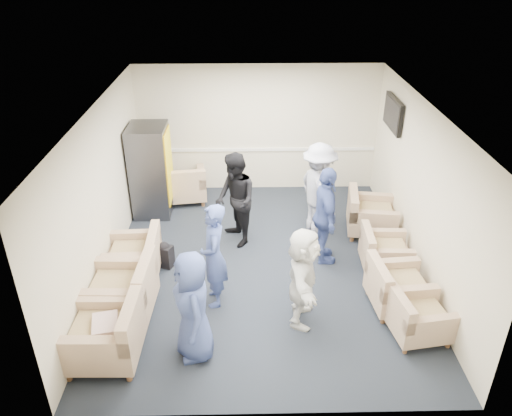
{
  "coord_description": "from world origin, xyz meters",
  "views": [
    {
      "loc": [
        -0.24,
        -6.95,
        4.85
      ],
      "look_at": [
        -0.1,
        0.2,
        0.99
      ],
      "focal_mm": 35.0,
      "sensor_mm": 36.0,
      "label": 1
    }
  ],
  "objects_px": {
    "armchair_left_mid": "(125,292)",
    "person_back_right": "(318,189)",
    "armchair_left_far": "(137,257)",
    "vending_machine": "(151,170)",
    "person_mid_right": "(325,216)",
    "person_front_right": "(303,277)",
    "armchair_left_near": "(109,336)",
    "armchair_corner": "(185,186)",
    "armchair_right_midfar": "(382,253)",
    "person_back_left": "(235,200)",
    "armchair_right_near": "(415,317)",
    "armchair_right_midnear": "(395,289)",
    "person_front_left": "(193,307)",
    "armchair_right_far": "(368,216)",
    "person_mid_left": "(214,256)"
  },
  "relations": [
    {
      "from": "armchair_corner",
      "to": "person_mid_left",
      "type": "distance_m",
      "value": 3.43
    },
    {
      "from": "vending_machine",
      "to": "person_back_left",
      "type": "height_order",
      "value": "vending_machine"
    },
    {
      "from": "armchair_left_far",
      "to": "vending_machine",
      "type": "height_order",
      "value": "vending_machine"
    },
    {
      "from": "armchair_right_midfar",
      "to": "person_front_right",
      "type": "distance_m",
      "value": 1.96
    },
    {
      "from": "person_back_right",
      "to": "person_mid_right",
      "type": "relative_size",
      "value": 1.02
    },
    {
      "from": "armchair_right_midnear",
      "to": "person_front_left",
      "type": "relative_size",
      "value": 0.58
    },
    {
      "from": "person_back_left",
      "to": "armchair_left_far",
      "type": "bearing_deg",
      "value": -80.71
    },
    {
      "from": "person_front_right",
      "to": "person_mid_right",
      "type": "bearing_deg",
      "value": -9.18
    },
    {
      "from": "armchair_left_far",
      "to": "vending_machine",
      "type": "bearing_deg",
      "value": 179.52
    },
    {
      "from": "person_mid_right",
      "to": "armchair_right_near",
      "type": "bearing_deg",
      "value": -156.2
    },
    {
      "from": "armchair_right_near",
      "to": "vending_machine",
      "type": "height_order",
      "value": "vending_machine"
    },
    {
      "from": "person_back_right",
      "to": "person_mid_right",
      "type": "distance_m",
      "value": 0.97
    },
    {
      "from": "person_mid_right",
      "to": "armchair_right_midfar",
      "type": "bearing_deg",
      "value": -110.31
    },
    {
      "from": "person_back_left",
      "to": "person_front_right",
      "type": "relative_size",
      "value": 1.14
    },
    {
      "from": "person_front_right",
      "to": "armchair_left_far",
      "type": "bearing_deg",
      "value": 75.16
    },
    {
      "from": "armchair_left_mid",
      "to": "person_mid_left",
      "type": "relative_size",
      "value": 0.6
    },
    {
      "from": "armchair_right_near",
      "to": "person_back_right",
      "type": "relative_size",
      "value": 0.5
    },
    {
      "from": "armchair_right_midnear",
      "to": "person_front_left",
      "type": "height_order",
      "value": "person_front_left"
    },
    {
      "from": "armchair_right_near",
      "to": "armchair_corner",
      "type": "xyz_separation_m",
      "value": [
        -3.57,
        4.1,
        0.04
      ]
    },
    {
      "from": "armchair_left_near",
      "to": "armchair_left_far",
      "type": "bearing_deg",
      "value": -179.12
    },
    {
      "from": "armchair_corner",
      "to": "person_front_left",
      "type": "bearing_deg",
      "value": 89.65
    },
    {
      "from": "armchair_right_far",
      "to": "person_front_left",
      "type": "height_order",
      "value": "person_front_left"
    },
    {
      "from": "armchair_left_mid",
      "to": "person_back_right",
      "type": "xyz_separation_m",
      "value": [
        3.07,
        2.29,
        0.49
      ]
    },
    {
      "from": "armchair_right_midfar",
      "to": "armchair_left_near",
      "type": "bearing_deg",
      "value": 118.57
    },
    {
      "from": "armchair_left_near",
      "to": "armchair_corner",
      "type": "relative_size",
      "value": 0.97
    },
    {
      "from": "armchair_corner",
      "to": "armchair_left_far",
      "type": "bearing_deg",
      "value": 71.02
    },
    {
      "from": "vending_machine",
      "to": "person_back_left",
      "type": "xyz_separation_m",
      "value": [
        1.65,
        -1.2,
        -0.05
      ]
    },
    {
      "from": "armchair_corner",
      "to": "person_mid_left",
      "type": "height_order",
      "value": "person_mid_left"
    },
    {
      "from": "armchair_corner",
      "to": "person_mid_left",
      "type": "xyz_separation_m",
      "value": [
        0.8,
        -3.3,
        0.47
      ]
    },
    {
      "from": "person_mid_left",
      "to": "person_front_left",
      "type": "bearing_deg",
      "value": -15.91
    },
    {
      "from": "armchair_left_near",
      "to": "vending_machine",
      "type": "bearing_deg",
      "value": -178.09
    },
    {
      "from": "armchair_corner",
      "to": "person_back_right",
      "type": "distance_m",
      "value": 2.92
    },
    {
      "from": "armchair_right_near",
      "to": "armchair_right_far",
      "type": "bearing_deg",
      "value": -8.1
    },
    {
      "from": "person_back_right",
      "to": "armchair_right_far",
      "type": "bearing_deg",
      "value": -113.28
    },
    {
      "from": "armchair_right_near",
      "to": "person_back_left",
      "type": "bearing_deg",
      "value": 36.17
    },
    {
      "from": "person_back_right",
      "to": "armchair_right_midnear",
      "type": "bearing_deg",
      "value": -177.13
    },
    {
      "from": "armchair_right_far",
      "to": "person_back_left",
      "type": "distance_m",
      "value": 2.51
    },
    {
      "from": "armchair_right_midfar",
      "to": "person_mid_right",
      "type": "height_order",
      "value": "person_mid_right"
    },
    {
      "from": "person_mid_right",
      "to": "person_front_right",
      "type": "distance_m",
      "value": 1.6
    },
    {
      "from": "armchair_right_midnear",
      "to": "person_front_left",
      "type": "distance_m",
      "value": 3.03
    },
    {
      "from": "armchair_corner",
      "to": "person_front_right",
      "type": "height_order",
      "value": "person_front_right"
    },
    {
      "from": "armchair_left_mid",
      "to": "armchair_left_far",
      "type": "xyz_separation_m",
      "value": [
        -0.01,
        0.98,
        -0.05
      ]
    },
    {
      "from": "person_mid_left",
      "to": "person_back_left",
      "type": "bearing_deg",
      "value": 165.35
    },
    {
      "from": "armchair_right_far",
      "to": "person_front_left",
      "type": "distance_m",
      "value": 4.25
    },
    {
      "from": "armchair_left_far",
      "to": "armchair_right_midnear",
      "type": "xyz_separation_m",
      "value": [
        3.96,
        -0.92,
        -0.0
      ]
    },
    {
      "from": "person_front_left",
      "to": "person_back_left",
      "type": "xyz_separation_m",
      "value": [
        0.5,
        2.75,
        0.07
      ]
    },
    {
      "from": "vending_machine",
      "to": "person_mid_left",
      "type": "distance_m",
      "value": 3.18
    },
    {
      "from": "armchair_right_midfar",
      "to": "person_mid_left",
      "type": "bearing_deg",
      "value": 109.13
    },
    {
      "from": "armchair_right_midnear",
      "to": "armchair_right_far",
      "type": "bearing_deg",
      "value": -7.17
    },
    {
      "from": "armchair_right_far",
      "to": "person_back_right",
      "type": "relative_size",
      "value": 0.57
    }
  ]
}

